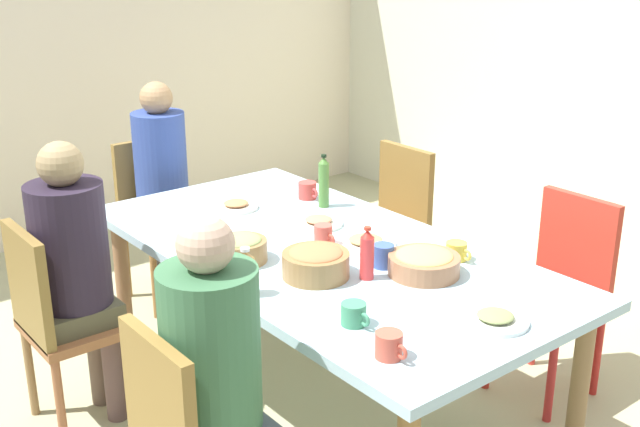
{
  "coord_description": "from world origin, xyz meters",
  "views": [
    {
      "loc": [
        2.37,
        -1.89,
        1.97
      ],
      "look_at": [
        0.0,
        0.0,
        0.9
      ],
      "focal_mm": 44.31,
      "sensor_mm": 36.0,
      "label": 1
    }
  ],
  "objects_px": {
    "dining_table": "(320,263)",
    "person_4": "(215,370)",
    "person_2": "(163,176)",
    "plate_0": "(236,206)",
    "bottle_0": "(246,273)",
    "bowl_2": "(241,248)",
    "bowl_1": "(424,263)",
    "bottle_1": "(367,255)",
    "cup_5": "(384,256)",
    "cup_1": "(308,190)",
    "chair_1": "(58,316)",
    "person_1": "(74,261)",
    "chair_3": "(560,284)",
    "plate_4": "(366,242)",
    "chair_2": "(157,210)",
    "cup_0": "(457,251)",
    "bottle_2": "(324,182)",
    "chair_0": "(391,219)",
    "cup_4": "(354,314)",
    "plate_3": "(207,234)",
    "plate_1": "(495,319)",
    "plate_2": "(319,222)",
    "bowl_0": "(316,262)",
    "cup_2": "(324,236)",
    "cup_3": "(389,345)"
  },
  "relations": [
    {
      "from": "person_2",
      "to": "dining_table",
      "type": "bearing_deg",
      "value": 0.0
    },
    {
      "from": "person_2",
      "to": "person_4",
      "type": "bearing_deg",
      "value": -23.66
    },
    {
      "from": "cup_5",
      "to": "person_4",
      "type": "bearing_deg",
      "value": -75.79
    },
    {
      "from": "person_2",
      "to": "bottle_0",
      "type": "height_order",
      "value": "person_2"
    },
    {
      "from": "cup_3",
      "to": "bottle_0",
      "type": "bearing_deg",
      "value": -171.75
    },
    {
      "from": "chair_2",
      "to": "bottle_2",
      "type": "relative_size",
      "value": 3.52
    },
    {
      "from": "plate_1",
      "to": "plate_4",
      "type": "relative_size",
      "value": 0.88
    },
    {
      "from": "chair_2",
      "to": "bottle_0",
      "type": "xyz_separation_m",
      "value": [
        1.65,
        -0.49,
        0.32
      ]
    },
    {
      "from": "dining_table",
      "to": "cup_0",
      "type": "xyz_separation_m",
      "value": [
        0.44,
        0.34,
        0.1
      ]
    },
    {
      "from": "plate_0",
      "to": "plate_1",
      "type": "distance_m",
      "value": 1.53
    },
    {
      "from": "person_1",
      "to": "chair_3",
      "type": "height_order",
      "value": "person_1"
    },
    {
      "from": "cup_5",
      "to": "cup_0",
      "type": "bearing_deg",
      "value": 65.03
    },
    {
      "from": "chair_0",
      "to": "cup_1",
      "type": "height_order",
      "value": "chair_0"
    },
    {
      "from": "chair_3",
      "to": "bowl_2",
      "type": "xyz_separation_m",
      "value": [
        -0.63,
        -1.26,
        0.29
      ]
    },
    {
      "from": "bowl_1",
      "to": "bottle_1",
      "type": "height_order",
      "value": "bottle_1"
    },
    {
      "from": "chair_3",
      "to": "plate_4",
      "type": "relative_size",
      "value": 3.53
    },
    {
      "from": "plate_0",
      "to": "plate_1",
      "type": "relative_size",
      "value": 0.94
    },
    {
      "from": "chair_3",
      "to": "cup_5",
      "type": "distance_m",
      "value": 0.93
    },
    {
      "from": "chair_1",
      "to": "bowl_2",
      "type": "bearing_deg",
      "value": 52.8
    },
    {
      "from": "plate_2",
      "to": "bowl_0",
      "type": "relative_size",
      "value": 0.85
    },
    {
      "from": "chair_0",
      "to": "person_2",
      "type": "xyz_separation_m",
      "value": [
        -0.83,
        -0.93,
        0.22
      ]
    },
    {
      "from": "cup_1",
      "to": "chair_1",
      "type": "bearing_deg",
      "value": -89.89
    },
    {
      "from": "bottle_0",
      "to": "dining_table",
      "type": "bearing_deg",
      "value": 111.18
    },
    {
      "from": "plate_4",
      "to": "bowl_2",
      "type": "distance_m",
      "value": 0.53
    },
    {
      "from": "person_1",
      "to": "bottle_0",
      "type": "relative_size",
      "value": 6.72
    },
    {
      "from": "dining_table",
      "to": "cup_4",
      "type": "bearing_deg",
      "value": -29.26
    },
    {
      "from": "plate_4",
      "to": "cup_5",
      "type": "relative_size",
      "value": 2.16
    },
    {
      "from": "chair_3",
      "to": "plate_3",
      "type": "bearing_deg",
      "value": -127.13
    },
    {
      "from": "bowl_2",
      "to": "cup_5",
      "type": "xyz_separation_m",
      "value": [
        0.4,
        0.4,
        -0.01
      ]
    },
    {
      "from": "cup_1",
      "to": "bottle_1",
      "type": "xyz_separation_m",
      "value": [
        0.9,
        -0.41,
        0.06
      ]
    },
    {
      "from": "chair_1",
      "to": "bottle_2",
      "type": "xyz_separation_m",
      "value": [
        0.14,
        1.27,
        0.36
      ]
    },
    {
      "from": "person_4",
      "to": "cup_2",
      "type": "xyz_separation_m",
      "value": [
        -0.53,
        0.85,
        0.07
      ]
    },
    {
      "from": "bowl_2",
      "to": "cup_4",
      "type": "xyz_separation_m",
      "value": [
        0.69,
        -0.01,
        -0.02
      ]
    },
    {
      "from": "person_1",
      "to": "chair_3",
      "type": "distance_m",
      "value": 2.08
    },
    {
      "from": "plate_4",
      "to": "chair_2",
      "type": "bearing_deg",
      "value": -174.02
    },
    {
      "from": "person_4",
      "to": "plate_4",
      "type": "xyz_separation_m",
      "value": [
        -0.44,
        1.0,
        0.03
      ]
    },
    {
      "from": "chair_1",
      "to": "cup_5",
      "type": "relative_size",
      "value": 7.63
    },
    {
      "from": "chair_0",
      "to": "cup_0",
      "type": "distance_m",
      "value": 1.17
    },
    {
      "from": "bowl_1",
      "to": "bowl_2",
      "type": "height_order",
      "value": "bowl_2"
    },
    {
      "from": "chair_2",
      "to": "plate_4",
      "type": "bearing_deg",
      "value": 5.98
    },
    {
      "from": "plate_1",
      "to": "bottle_2",
      "type": "bearing_deg",
      "value": 166.69
    },
    {
      "from": "plate_0",
      "to": "bowl_2",
      "type": "bearing_deg",
      "value": -31.17
    },
    {
      "from": "person_2",
      "to": "cup_0",
      "type": "xyz_separation_m",
      "value": [
        1.81,
        0.34,
        0.05
      ]
    },
    {
      "from": "chair_0",
      "to": "dining_table",
      "type": "bearing_deg",
      "value": -59.76
    },
    {
      "from": "dining_table",
      "to": "person_4",
      "type": "height_order",
      "value": "person_4"
    },
    {
      "from": "person_2",
      "to": "plate_0",
      "type": "bearing_deg",
      "value": 0.11
    },
    {
      "from": "bowl_2",
      "to": "cup_5",
      "type": "bearing_deg",
      "value": 44.98
    },
    {
      "from": "bowl_0",
      "to": "cup_3",
      "type": "height_order",
      "value": "bowl_0"
    },
    {
      "from": "plate_0",
      "to": "bowl_2",
      "type": "xyz_separation_m",
      "value": [
        0.55,
        -0.33,
        0.04
      ]
    },
    {
      "from": "person_4",
      "to": "plate_0",
      "type": "bearing_deg",
      "value": 144.53
    }
  ]
}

